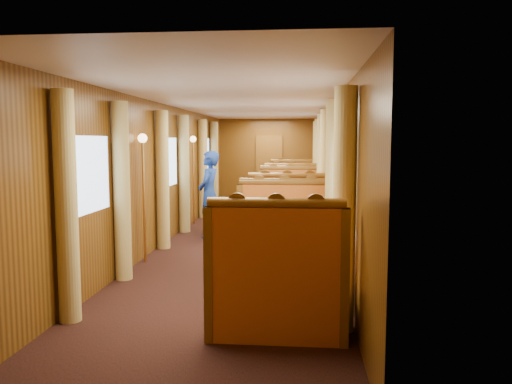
# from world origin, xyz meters

# --- Properties ---
(floor) EXTENTS (3.00, 12.00, 0.01)m
(floor) POSITION_xyz_m (0.00, 0.00, 0.00)
(floor) COLOR black
(floor) RESTS_ON ground
(ceiling) EXTENTS (3.00, 12.00, 0.01)m
(ceiling) POSITION_xyz_m (0.00, 0.00, 2.50)
(ceiling) COLOR silver
(ceiling) RESTS_ON wall_left
(wall_far) EXTENTS (3.00, 0.01, 2.50)m
(wall_far) POSITION_xyz_m (0.00, 6.00, 1.25)
(wall_far) COLOR brown
(wall_far) RESTS_ON floor
(wall_near) EXTENTS (3.00, 0.01, 2.50)m
(wall_near) POSITION_xyz_m (0.00, -6.00, 1.25)
(wall_near) COLOR brown
(wall_near) RESTS_ON floor
(wall_left) EXTENTS (0.01, 12.00, 2.50)m
(wall_left) POSITION_xyz_m (-1.50, 0.00, 1.25)
(wall_left) COLOR brown
(wall_left) RESTS_ON floor
(wall_right) EXTENTS (0.01, 12.00, 2.50)m
(wall_right) POSITION_xyz_m (1.50, 0.00, 1.25)
(wall_right) COLOR brown
(wall_right) RESTS_ON floor
(doorway_far) EXTENTS (0.80, 0.04, 2.00)m
(doorway_far) POSITION_xyz_m (0.00, 5.97, 1.00)
(doorway_far) COLOR brown
(doorway_far) RESTS_ON floor
(table_near) EXTENTS (1.05, 0.72, 0.75)m
(table_near) POSITION_xyz_m (0.75, -3.50, 0.38)
(table_near) COLOR white
(table_near) RESTS_ON floor
(banquette_near_fwd) EXTENTS (1.30, 0.55, 1.34)m
(banquette_near_fwd) POSITION_xyz_m (0.75, -4.51, 0.42)
(banquette_near_fwd) COLOR #A93712
(banquette_near_fwd) RESTS_ON floor
(banquette_near_aft) EXTENTS (1.30, 0.55, 1.34)m
(banquette_near_aft) POSITION_xyz_m (0.75, -2.49, 0.42)
(banquette_near_aft) COLOR #A93712
(banquette_near_aft) RESTS_ON floor
(table_mid) EXTENTS (1.05, 0.72, 0.75)m
(table_mid) POSITION_xyz_m (0.75, 0.00, 0.38)
(table_mid) COLOR white
(table_mid) RESTS_ON floor
(banquette_mid_fwd) EXTENTS (1.30, 0.55, 1.34)m
(banquette_mid_fwd) POSITION_xyz_m (0.75, -1.01, 0.42)
(banquette_mid_fwd) COLOR #A93712
(banquette_mid_fwd) RESTS_ON floor
(banquette_mid_aft) EXTENTS (1.30, 0.55, 1.34)m
(banquette_mid_aft) POSITION_xyz_m (0.75, 1.01, 0.42)
(banquette_mid_aft) COLOR #A93712
(banquette_mid_aft) RESTS_ON floor
(table_far) EXTENTS (1.05, 0.72, 0.75)m
(table_far) POSITION_xyz_m (0.75, 3.50, 0.38)
(table_far) COLOR white
(table_far) RESTS_ON floor
(banquette_far_fwd) EXTENTS (1.30, 0.55, 1.34)m
(banquette_far_fwd) POSITION_xyz_m (0.75, 2.49, 0.42)
(banquette_far_fwd) COLOR #A93712
(banquette_far_fwd) RESTS_ON floor
(banquette_far_aft) EXTENTS (1.30, 0.55, 1.34)m
(banquette_far_aft) POSITION_xyz_m (0.75, 4.51, 0.42)
(banquette_far_aft) COLOR #A93712
(banquette_far_aft) RESTS_ON floor
(tea_tray) EXTENTS (0.39, 0.32, 0.01)m
(tea_tray) POSITION_xyz_m (0.65, -3.53, 0.76)
(tea_tray) COLOR silver
(tea_tray) RESTS_ON table_near
(teapot_left) EXTENTS (0.19, 0.16, 0.13)m
(teapot_left) POSITION_xyz_m (0.56, -3.57, 0.82)
(teapot_left) COLOR silver
(teapot_left) RESTS_ON tea_tray
(teapot_right) EXTENTS (0.18, 0.15, 0.13)m
(teapot_right) POSITION_xyz_m (0.70, -3.59, 0.81)
(teapot_right) COLOR silver
(teapot_right) RESTS_ON tea_tray
(teapot_back) EXTENTS (0.19, 0.16, 0.13)m
(teapot_back) POSITION_xyz_m (0.62, -3.44, 0.82)
(teapot_back) COLOR silver
(teapot_back) RESTS_ON tea_tray
(fruit_plate) EXTENTS (0.20, 0.20, 0.05)m
(fruit_plate) POSITION_xyz_m (1.03, -3.59, 0.77)
(fruit_plate) COLOR white
(fruit_plate) RESTS_ON table_near
(cup_inboard) EXTENTS (0.08, 0.08, 0.26)m
(cup_inboard) POSITION_xyz_m (0.36, -3.41, 0.86)
(cup_inboard) COLOR white
(cup_inboard) RESTS_ON table_near
(cup_outboard) EXTENTS (0.08, 0.08, 0.26)m
(cup_outboard) POSITION_xyz_m (0.42, -3.27, 0.86)
(cup_outboard) COLOR white
(cup_outboard) RESTS_ON table_near
(rose_vase_mid) EXTENTS (0.06, 0.06, 0.36)m
(rose_vase_mid) POSITION_xyz_m (0.72, 0.01, 0.93)
(rose_vase_mid) COLOR silver
(rose_vase_mid) RESTS_ON table_mid
(rose_vase_far) EXTENTS (0.06, 0.06, 0.36)m
(rose_vase_far) POSITION_xyz_m (0.78, 3.51, 0.93)
(rose_vase_far) COLOR silver
(rose_vase_far) RESTS_ON table_far
(window_left_near) EXTENTS (0.01, 1.20, 0.90)m
(window_left_near) POSITION_xyz_m (-1.49, -3.50, 1.45)
(window_left_near) COLOR #94ADD0
(window_left_near) RESTS_ON wall_left
(curtain_left_near_a) EXTENTS (0.22, 0.22, 2.35)m
(curtain_left_near_a) POSITION_xyz_m (-1.38, -4.28, 1.18)
(curtain_left_near_a) COLOR tan
(curtain_left_near_a) RESTS_ON floor
(curtain_left_near_b) EXTENTS (0.22, 0.22, 2.35)m
(curtain_left_near_b) POSITION_xyz_m (-1.38, -2.72, 1.18)
(curtain_left_near_b) COLOR tan
(curtain_left_near_b) RESTS_ON floor
(window_right_near) EXTENTS (0.01, 1.20, 0.90)m
(window_right_near) POSITION_xyz_m (1.49, -3.50, 1.45)
(window_right_near) COLOR #94ADD0
(window_right_near) RESTS_ON wall_right
(curtain_right_near_a) EXTENTS (0.22, 0.22, 2.35)m
(curtain_right_near_a) POSITION_xyz_m (1.38, -4.28, 1.18)
(curtain_right_near_a) COLOR tan
(curtain_right_near_a) RESTS_ON floor
(curtain_right_near_b) EXTENTS (0.22, 0.22, 2.35)m
(curtain_right_near_b) POSITION_xyz_m (1.38, -2.72, 1.18)
(curtain_right_near_b) COLOR tan
(curtain_right_near_b) RESTS_ON floor
(window_left_mid) EXTENTS (0.01, 1.20, 0.90)m
(window_left_mid) POSITION_xyz_m (-1.49, 0.00, 1.45)
(window_left_mid) COLOR #94ADD0
(window_left_mid) RESTS_ON wall_left
(curtain_left_mid_a) EXTENTS (0.22, 0.22, 2.35)m
(curtain_left_mid_a) POSITION_xyz_m (-1.38, -0.78, 1.18)
(curtain_left_mid_a) COLOR tan
(curtain_left_mid_a) RESTS_ON floor
(curtain_left_mid_b) EXTENTS (0.22, 0.22, 2.35)m
(curtain_left_mid_b) POSITION_xyz_m (-1.38, 0.78, 1.18)
(curtain_left_mid_b) COLOR tan
(curtain_left_mid_b) RESTS_ON floor
(window_right_mid) EXTENTS (0.01, 1.20, 0.90)m
(window_right_mid) POSITION_xyz_m (1.49, 0.00, 1.45)
(window_right_mid) COLOR #94ADD0
(window_right_mid) RESTS_ON wall_right
(curtain_right_mid_a) EXTENTS (0.22, 0.22, 2.35)m
(curtain_right_mid_a) POSITION_xyz_m (1.38, -0.78, 1.18)
(curtain_right_mid_a) COLOR tan
(curtain_right_mid_a) RESTS_ON floor
(curtain_right_mid_b) EXTENTS (0.22, 0.22, 2.35)m
(curtain_right_mid_b) POSITION_xyz_m (1.38, 0.78, 1.18)
(curtain_right_mid_b) COLOR tan
(curtain_right_mid_b) RESTS_ON floor
(window_left_far) EXTENTS (0.01, 1.20, 0.90)m
(window_left_far) POSITION_xyz_m (-1.49, 3.50, 1.45)
(window_left_far) COLOR #94ADD0
(window_left_far) RESTS_ON wall_left
(curtain_left_far_a) EXTENTS (0.22, 0.22, 2.35)m
(curtain_left_far_a) POSITION_xyz_m (-1.38, 2.72, 1.18)
(curtain_left_far_a) COLOR tan
(curtain_left_far_a) RESTS_ON floor
(curtain_left_far_b) EXTENTS (0.22, 0.22, 2.35)m
(curtain_left_far_b) POSITION_xyz_m (-1.38, 4.28, 1.18)
(curtain_left_far_b) COLOR tan
(curtain_left_far_b) RESTS_ON floor
(window_right_far) EXTENTS (0.01, 1.20, 0.90)m
(window_right_far) POSITION_xyz_m (1.49, 3.50, 1.45)
(window_right_far) COLOR #94ADD0
(window_right_far) RESTS_ON wall_right
(curtain_right_far_a) EXTENTS (0.22, 0.22, 2.35)m
(curtain_right_far_a) POSITION_xyz_m (1.38, 2.72, 1.18)
(curtain_right_far_a) COLOR tan
(curtain_right_far_a) RESTS_ON floor
(curtain_right_far_b) EXTENTS (0.22, 0.22, 2.35)m
(curtain_right_far_b) POSITION_xyz_m (1.38, 4.28, 1.18)
(curtain_right_far_b) COLOR tan
(curtain_right_far_b) RESTS_ON floor
(sconce_left_fore) EXTENTS (0.14, 0.14, 1.95)m
(sconce_left_fore) POSITION_xyz_m (-1.40, -1.75, 1.38)
(sconce_left_fore) COLOR #BF8C3F
(sconce_left_fore) RESTS_ON floor
(sconce_right_fore) EXTENTS (0.14, 0.14, 1.95)m
(sconce_right_fore) POSITION_xyz_m (1.40, -1.75, 1.38)
(sconce_right_fore) COLOR #BF8C3F
(sconce_right_fore) RESTS_ON floor
(sconce_left_aft) EXTENTS (0.14, 0.14, 1.95)m
(sconce_left_aft) POSITION_xyz_m (-1.40, 1.75, 1.38)
(sconce_left_aft) COLOR #BF8C3F
(sconce_left_aft) RESTS_ON floor
(sconce_right_aft) EXTENTS (0.14, 0.14, 1.95)m
(sconce_right_aft) POSITION_xyz_m (1.40, 1.75, 1.38)
(sconce_right_aft) COLOR #BF8C3F
(sconce_right_aft) RESTS_ON floor
(steward) EXTENTS (0.47, 0.65, 1.65)m
(steward) POSITION_xyz_m (-0.78, 0.30, 0.83)
(steward) COLOR navy
(steward) RESTS_ON floor
(passenger) EXTENTS (0.40, 0.44, 0.76)m
(passenger) POSITION_xyz_m (0.75, 0.74, 0.74)
(passenger) COLOR beige
(passenger) RESTS_ON banquette_mid_aft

